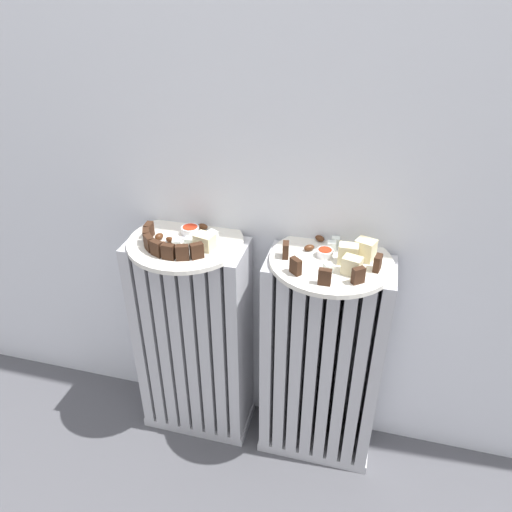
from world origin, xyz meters
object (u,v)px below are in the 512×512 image
(radiator_left, at_px, (194,342))
(fork, at_px, (178,243))
(plate_left, at_px, (186,242))
(jam_bowl_left, at_px, (190,230))
(plate_right, at_px, (331,261))
(radiator_right, at_px, (321,364))
(jam_bowl_right, at_px, (325,253))

(radiator_left, relative_size, fork, 6.66)
(plate_left, relative_size, fork, 3.05)
(jam_bowl_left, bearing_deg, radiator_left, -90.43)
(radiator_left, distance_m, plate_right, 0.51)
(radiator_right, xyz_separation_m, plate_right, (0.00, -0.00, 0.34))
(radiator_left, relative_size, radiator_right, 1.00)
(jam_bowl_left, xyz_separation_m, fork, (-0.01, -0.05, -0.01))
(radiator_left, bearing_deg, fork, -120.13)
(plate_left, bearing_deg, plate_right, 0.00)
(plate_right, relative_size, jam_bowl_left, 6.32)
(radiator_right, bearing_deg, plate_left, -180.00)
(radiator_right, bearing_deg, jam_bowl_left, 174.79)
(radiator_right, bearing_deg, jam_bowl_right, 150.55)
(plate_left, xyz_separation_m, plate_right, (0.38, 0.00, 0.00))
(plate_right, xyz_separation_m, jam_bowl_right, (-0.02, 0.01, 0.02))
(jam_bowl_left, bearing_deg, plate_right, -5.21)
(plate_left, bearing_deg, jam_bowl_right, 1.57)
(plate_left, distance_m, fork, 0.02)
(radiator_right, distance_m, jam_bowl_left, 0.52)
(plate_left, height_order, jam_bowl_right, jam_bowl_right)
(plate_right, bearing_deg, radiator_right, 116.57)
(radiator_left, xyz_separation_m, plate_left, (0.00, -0.00, 0.34))
(plate_right, relative_size, fork, 3.05)
(plate_left, distance_m, jam_bowl_right, 0.36)
(radiator_right, height_order, jam_bowl_right, jam_bowl_right)
(plate_right, height_order, jam_bowl_right, jam_bowl_right)
(radiator_left, relative_size, plate_right, 2.18)
(jam_bowl_left, height_order, fork, jam_bowl_left)
(plate_right, bearing_deg, jam_bowl_left, 174.79)
(radiator_left, distance_m, jam_bowl_right, 0.51)
(fork, bearing_deg, plate_left, 59.87)
(plate_right, xyz_separation_m, jam_bowl_left, (-0.38, 0.03, 0.02))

